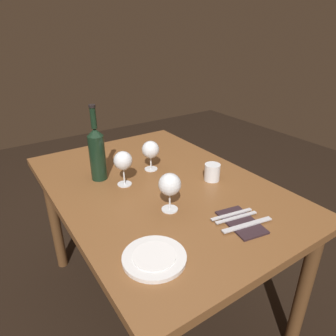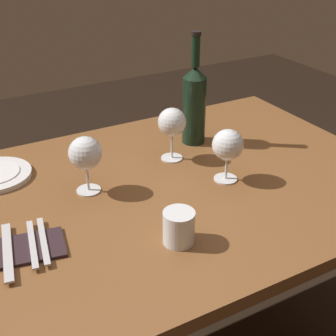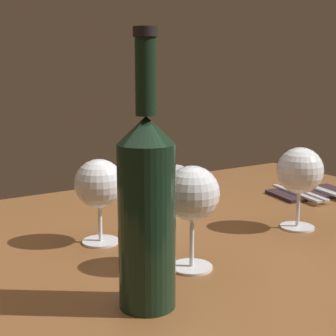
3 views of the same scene
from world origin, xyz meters
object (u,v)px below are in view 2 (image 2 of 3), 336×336
at_px(water_tumbler, 179,229).
at_px(wine_glass_right, 228,146).
at_px(fork_outer, 43,240).
at_px(fork_inner, 32,244).
at_px(wine_glass_centre, 172,123).
at_px(folded_napkin, 22,249).
at_px(table_knife, 7,251).
at_px(wine_bottle, 194,103).
at_px(wine_glass_left, 85,154).

bearing_deg(water_tumbler, wine_glass_right, -144.91).
bearing_deg(fork_outer, fork_inner, 0.00).
distance_m(wine_glass_centre, folded_napkin, 0.57).
bearing_deg(table_knife, wine_bottle, -155.83).
xyz_separation_m(wine_glass_right, wine_bottle, (-0.05, -0.26, 0.03)).
bearing_deg(fork_outer, folded_napkin, 0.00).
bearing_deg(folded_napkin, fork_outer, 180.00).
relative_size(wine_glass_left, wine_glass_right, 1.05).
height_order(wine_glass_right, fork_outer, wine_glass_right).
distance_m(water_tumbler, fork_inner, 0.33).
xyz_separation_m(wine_glass_centre, fork_outer, (0.46, 0.23, -0.11)).
bearing_deg(water_tumbler, fork_outer, -27.10).
xyz_separation_m(wine_glass_right, water_tumbler, (0.26, 0.18, -0.07)).
bearing_deg(water_tumbler, folded_napkin, -23.40).
height_order(folded_napkin, fork_inner, fork_inner).
relative_size(wine_bottle, fork_inner, 1.99).
relative_size(wine_glass_left, fork_inner, 0.89).
bearing_deg(fork_outer, wine_glass_centre, -153.98).
height_order(wine_glass_right, fork_inner, wine_glass_right).
bearing_deg(wine_glass_centre, wine_bottle, -149.29).
xyz_separation_m(water_tumbler, fork_inner, (0.30, -0.14, -0.03)).
height_order(wine_glass_left, fork_inner, wine_glass_left).
relative_size(folded_napkin, fork_outer, 1.15).
bearing_deg(wine_bottle, table_knife, 24.17).
distance_m(folded_napkin, fork_outer, 0.05).
bearing_deg(wine_bottle, wine_glass_right, 78.80).
relative_size(wine_glass_centre, table_knife, 0.78).
xyz_separation_m(water_tumbler, table_knife, (0.35, -0.14, -0.03)).
relative_size(water_tumbler, table_knife, 0.38).
bearing_deg(wine_glass_right, table_knife, 3.87).
distance_m(wine_bottle, fork_inner, 0.69).
bearing_deg(wine_bottle, folded_napkin, 25.17).
distance_m(fork_inner, fork_outer, 0.02).
bearing_deg(water_tumbler, wine_bottle, -125.24).
xyz_separation_m(fork_inner, table_knife, (0.05, 0.00, 0.00)).
xyz_separation_m(wine_glass_left, fork_inner, (0.20, 0.17, -0.10)).
bearing_deg(wine_bottle, fork_outer, 27.03).
bearing_deg(wine_glass_left, fork_inner, 40.76).
height_order(wine_glass_left, wine_glass_centre, wine_glass_centre).
bearing_deg(fork_inner, wine_glass_left, -139.24).
height_order(fork_inner, table_knife, same).
distance_m(wine_glass_left, fork_inner, 0.28).
bearing_deg(wine_glass_right, fork_inner, 4.25).
distance_m(wine_glass_centre, fork_inner, 0.55).
bearing_deg(fork_inner, folded_napkin, 0.00).
relative_size(folded_napkin, fork_inner, 1.15).
relative_size(wine_bottle, water_tumbler, 4.46).
distance_m(water_tumbler, table_knife, 0.38).
bearing_deg(fork_outer, table_knife, 0.00).
relative_size(wine_glass_right, fork_inner, 0.85).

